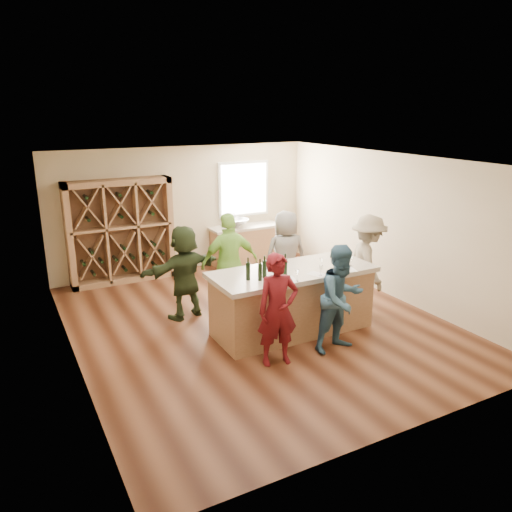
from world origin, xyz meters
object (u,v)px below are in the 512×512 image
wine_rack (121,232)px  wine_bottle_a (248,271)px  person_server (368,263)px  person_far_right (286,255)px  person_near_right (341,298)px  person_far_left (185,272)px  person_far_mid (230,263)px  sink (237,223)px  tasting_counter_base (292,303)px  wine_bottle_c (265,269)px  wine_bottle_e (285,267)px  wine_bottle_b (260,272)px  person_near_left (278,310)px

wine_rack → wine_bottle_a: (1.00, -3.93, 0.12)m
person_server → person_far_right: 1.57m
person_near_right → person_far_left: bearing=119.7°
person_server → person_far_mid: (-2.22, 1.15, 0.02)m
sink → person_server: bearing=-76.4°
person_far_right → wine_rack: bearing=-35.0°
tasting_counter_base → wine_bottle_c: size_ratio=9.51×
wine_bottle_e → person_server: 2.01m
wine_bottle_b → person_far_right: size_ratio=0.15×
person_far_left → tasting_counter_base: bearing=121.3°
wine_bottle_c → person_near_right: bearing=-41.4°
wine_rack → wine_bottle_c: bearing=-72.0°
wine_bottle_e → person_near_left: 0.91m
person_near_right → person_far_left: 2.84m
wine_bottle_b → person_far_mid: size_ratio=0.14×
tasting_counter_base → person_near_right: 1.02m
wine_bottle_b → person_far_left: (-0.64, 1.60, -0.37)m
wine_rack → wine_bottle_b: (1.16, -4.04, 0.11)m
wine_bottle_c → person_far_mid: bearing=87.3°
wine_bottle_b → person_near_left: bearing=-94.3°
wine_bottle_a → person_far_right: person_far_right is taller
person_far_right → wine_bottle_e: bearing=67.5°
wine_bottle_b → person_server: (2.41, 0.35, -0.32)m
person_far_mid → person_far_left: 0.84m
wine_bottle_c → wine_bottle_e: wine_bottle_e is taller
person_far_mid → person_far_right: (1.21, 0.05, -0.04)m
person_far_right → person_near_right: bearing=89.6°
wine_bottle_b → wine_bottle_c: (0.13, 0.08, 0.00)m
person_near_left → person_far_left: (-0.59, 2.23, 0.01)m
wine_rack → person_far_mid: bearing=-61.9°
wine_bottle_b → person_near_right: bearing=-34.7°
person_near_left → tasting_counter_base: bearing=57.4°
wine_bottle_e → person_near_left: size_ratio=0.17×
sink → person_near_right: bearing=-96.4°
wine_bottle_a → person_near_right: person_near_right is taller
wine_bottle_b → wine_bottle_c: wine_bottle_c is taller
wine_rack → wine_bottle_e: size_ratio=7.91×
wine_rack → person_far_right: bearing=-44.2°
wine_bottle_a → person_near_left: bearing=-81.7°
person_far_mid → wine_bottle_a: bearing=80.9°
person_near_left → person_far_mid: bearing=93.8°
person_server → wine_bottle_b: bearing=119.5°
wine_bottle_b → wine_bottle_a: bearing=146.3°
person_near_left → person_far_left: bearing=115.1°
wine_bottle_a → wine_bottle_b: 0.18m
wine_bottle_c → person_far_left: (-0.76, 1.52, -0.38)m
person_server → person_far_left: size_ratio=1.06×
person_far_right → person_far_left: size_ratio=1.04×
wine_rack → person_near_left: bearing=-76.6°
sink → person_near_left: (-1.59, -4.59, -0.18)m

